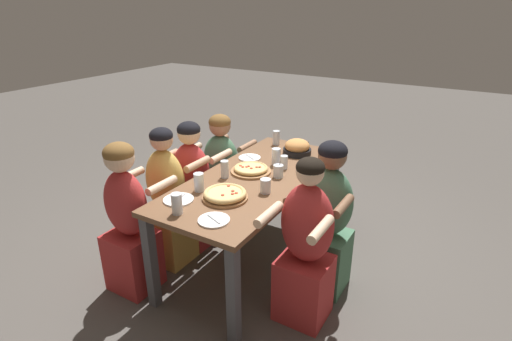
{
  "coord_description": "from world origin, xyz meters",
  "views": [
    {
      "loc": [
        -2.51,
        -1.49,
        2.06
      ],
      "look_at": [
        0.0,
        0.0,
        0.84
      ],
      "focal_mm": 28.0,
      "sensor_mm": 36.0,
      "label": 1
    }
  ],
  "objects_px": {
    "diner_far_center": "(193,189)",
    "drinking_glass_e": "(284,163)",
    "empty_plate_c": "(250,158)",
    "cocktail_glass_blue": "(278,172)",
    "drinking_glass_a": "(276,139)",
    "pizza_board_second": "(251,169)",
    "drinking_glass_b": "(276,158)",
    "skillet_bowl": "(297,148)",
    "drinking_glass_f": "(177,205)",
    "diner_far_midright": "(222,174)",
    "empty_plate_b": "(179,200)",
    "diner_near_midleft": "(305,251)",
    "drinking_glass_c": "(199,182)",
    "drinking_glass_g": "(265,187)",
    "diner_near_center": "(327,224)",
    "empty_plate_a": "(214,220)",
    "diner_far_midleft": "(168,203)",
    "diner_far_left": "(129,224)",
    "drinking_glass_d": "(225,169)",
    "pizza_board_main": "(225,195)"
  },
  "relations": [
    {
      "from": "drinking_glass_b",
      "to": "drinking_glass_c",
      "type": "relative_size",
      "value": 1.06
    },
    {
      "from": "drinking_glass_a",
      "to": "diner_far_left",
      "type": "bearing_deg",
      "value": 165.45
    },
    {
      "from": "drinking_glass_d",
      "to": "diner_near_center",
      "type": "xyz_separation_m",
      "value": [
        0.11,
        -0.83,
        -0.3
      ]
    },
    {
      "from": "drinking_glass_a",
      "to": "diner_far_midleft",
      "type": "bearing_deg",
      "value": 160.42
    },
    {
      "from": "empty_plate_c",
      "to": "cocktail_glass_blue",
      "type": "distance_m",
      "value": 0.47
    },
    {
      "from": "empty_plate_a",
      "to": "drinking_glass_d",
      "type": "distance_m",
      "value": 0.69
    },
    {
      "from": "empty_plate_a",
      "to": "drinking_glass_e",
      "type": "height_order",
      "value": "drinking_glass_e"
    },
    {
      "from": "diner_far_midright",
      "to": "empty_plate_c",
      "type": "bearing_deg",
      "value": -13.87
    },
    {
      "from": "drinking_glass_a",
      "to": "diner_far_midleft",
      "type": "relative_size",
      "value": 0.12
    },
    {
      "from": "drinking_glass_b",
      "to": "drinking_glass_g",
      "type": "relative_size",
      "value": 1.36
    },
    {
      "from": "drinking_glass_c",
      "to": "drinking_glass_e",
      "type": "xyz_separation_m",
      "value": [
        0.7,
        -0.34,
        -0.02
      ]
    },
    {
      "from": "drinking_glass_b",
      "to": "diner_far_left",
      "type": "relative_size",
      "value": 0.12
    },
    {
      "from": "empty_plate_c",
      "to": "drinking_glass_c",
      "type": "distance_m",
      "value": 0.76
    },
    {
      "from": "skillet_bowl",
      "to": "drinking_glass_f",
      "type": "distance_m",
      "value": 1.43
    },
    {
      "from": "drinking_glass_c",
      "to": "drinking_glass_g",
      "type": "xyz_separation_m",
      "value": [
        0.22,
        -0.43,
        -0.02
      ]
    },
    {
      "from": "drinking_glass_f",
      "to": "diner_far_midright",
      "type": "height_order",
      "value": "diner_far_midright"
    },
    {
      "from": "pizza_board_second",
      "to": "diner_near_midleft",
      "type": "bearing_deg",
      "value": -123.53
    },
    {
      "from": "empty_plate_c",
      "to": "diner_near_center",
      "type": "height_order",
      "value": "diner_near_center"
    },
    {
      "from": "drinking_glass_f",
      "to": "drinking_glass_g",
      "type": "height_order",
      "value": "drinking_glass_f"
    },
    {
      "from": "drinking_glass_g",
      "to": "diner_near_midleft",
      "type": "xyz_separation_m",
      "value": [
        -0.2,
        -0.42,
        -0.29
      ]
    },
    {
      "from": "drinking_glass_b",
      "to": "diner_near_center",
      "type": "relative_size",
      "value": 0.12
    },
    {
      "from": "pizza_board_second",
      "to": "empty_plate_b",
      "type": "relative_size",
      "value": 1.55
    },
    {
      "from": "pizza_board_second",
      "to": "drinking_glass_a",
      "type": "height_order",
      "value": "drinking_glass_a"
    },
    {
      "from": "drinking_glass_b",
      "to": "empty_plate_c",
      "type": "bearing_deg",
      "value": 87.55
    },
    {
      "from": "empty_plate_b",
      "to": "drinking_glass_c",
      "type": "xyz_separation_m",
      "value": [
        0.2,
        -0.03,
        0.06
      ]
    },
    {
      "from": "drinking_glass_b",
      "to": "diner_far_center",
      "type": "relative_size",
      "value": 0.13
    },
    {
      "from": "drinking_glass_a",
      "to": "diner_far_center",
      "type": "height_order",
      "value": "diner_far_center"
    },
    {
      "from": "skillet_bowl",
      "to": "drinking_glass_e",
      "type": "xyz_separation_m",
      "value": [
        -0.37,
        -0.05,
        -0.01
      ]
    },
    {
      "from": "diner_far_midleft",
      "to": "pizza_board_main",
      "type": "bearing_deg",
      "value": -7.74
    },
    {
      "from": "drinking_glass_c",
      "to": "diner_far_left",
      "type": "bearing_deg",
      "value": 130.01
    },
    {
      "from": "empty_plate_b",
      "to": "diner_far_midright",
      "type": "height_order",
      "value": "diner_far_midright"
    },
    {
      "from": "pizza_board_second",
      "to": "diner_near_midleft",
      "type": "distance_m",
      "value": 0.89
    },
    {
      "from": "diner_near_midleft",
      "to": "drinking_glass_e",
      "type": "bearing_deg",
      "value": -52.91
    },
    {
      "from": "empty_plate_b",
      "to": "diner_far_midright",
      "type": "bearing_deg",
      "value": 19.92
    },
    {
      "from": "pizza_board_second",
      "to": "drinking_glass_b",
      "type": "height_order",
      "value": "drinking_glass_b"
    },
    {
      "from": "drinking_glass_e",
      "to": "drinking_glass_g",
      "type": "bearing_deg",
      "value": -168.99
    },
    {
      "from": "skillet_bowl",
      "to": "diner_far_left",
      "type": "height_order",
      "value": "diner_far_left"
    },
    {
      "from": "drinking_glass_e",
      "to": "diner_far_midright",
      "type": "xyz_separation_m",
      "value": [
        0.15,
        0.75,
        -0.32
      ]
    },
    {
      "from": "empty_plate_a",
      "to": "diner_far_midleft",
      "type": "relative_size",
      "value": 0.17
    },
    {
      "from": "drinking_glass_g",
      "to": "diner_near_midleft",
      "type": "height_order",
      "value": "diner_near_midleft"
    },
    {
      "from": "diner_far_left",
      "to": "empty_plate_b",
      "type": "bearing_deg",
      "value": 20.47
    },
    {
      "from": "drinking_glass_e",
      "to": "diner_far_center",
      "type": "distance_m",
      "value": 0.86
    },
    {
      "from": "skillet_bowl",
      "to": "diner_far_midright",
      "type": "height_order",
      "value": "diner_far_midright"
    },
    {
      "from": "empty_plate_a",
      "to": "empty_plate_b",
      "type": "distance_m",
      "value": 0.4
    },
    {
      "from": "empty_plate_a",
      "to": "empty_plate_c",
      "type": "distance_m",
      "value": 1.13
    },
    {
      "from": "diner_far_center",
      "to": "drinking_glass_e",
      "type": "bearing_deg",
      "value": 21.74
    },
    {
      "from": "skillet_bowl",
      "to": "empty_plate_c",
      "type": "relative_size",
      "value": 1.9
    },
    {
      "from": "empty_plate_c",
      "to": "drinking_glass_a",
      "type": "relative_size",
      "value": 1.42
    },
    {
      "from": "pizza_board_main",
      "to": "drinking_glass_d",
      "type": "distance_m",
      "value": 0.38
    },
    {
      "from": "drinking_glass_c",
      "to": "diner_near_center",
      "type": "bearing_deg",
      "value": -64.55
    }
  ]
}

